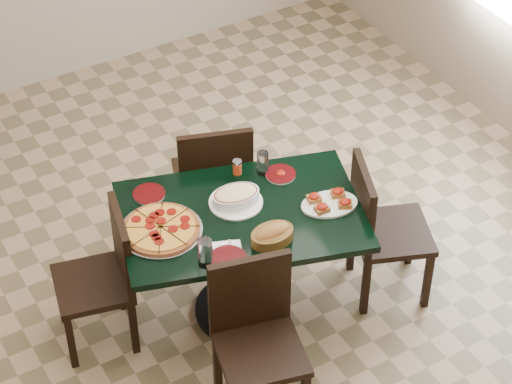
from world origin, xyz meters
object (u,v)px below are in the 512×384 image
chair_right (379,225)px  bruschetta_platter (330,202)px  chair_far (214,178)px  chair_left (106,272)px  pepperoni_pizza (161,229)px  chair_near (256,330)px  bread_basket (272,235)px  lasagna_casserole (236,197)px  main_table (242,238)px

chair_right → bruschetta_platter: chair_right is taller
chair_far → chair_right: chair_far is taller
chair_left → pepperoni_pizza: (0.28, -0.13, 0.29)m
chair_near → bread_basket: size_ratio=3.75×
chair_far → chair_near: (-0.38, -1.14, -0.01)m
lasagna_casserole → bread_basket: bread_basket is taller
chair_far → chair_left: 0.93m
chair_left → chair_near: bearing=44.2°
chair_left → pepperoni_pizza: chair_left is taller
lasagna_casserole → chair_near: bearing=-104.2°
pepperoni_pizza → bread_basket: bearing=-36.9°
main_table → chair_near: size_ratio=1.62×
pepperoni_pizza → main_table: bearing=-11.4°
chair_left → bread_basket: bearing=70.0°
chair_right → chair_far: bearing=58.4°
chair_far → chair_near: chair_far is taller
chair_right → pepperoni_pizza: bearing=96.7°
chair_near → chair_left: (-0.47, 0.78, -0.03)m
main_table → lasagna_casserole: lasagna_casserole is taller
chair_far → bruschetta_platter: bearing=129.8°
chair_far → chair_left: size_ratio=1.07×
pepperoni_pizza → chair_far: bearing=41.2°
chair_right → bread_basket: chair_right is taller
chair_left → chair_far: bearing=126.1°
chair_near → chair_left: bearing=134.9°
main_table → bruschetta_platter: size_ratio=4.14×
chair_near → lasagna_casserole: bearing=82.2°
pepperoni_pizza → lasagna_casserole: bearing=-0.1°
bread_basket → chair_near: bearing=-134.0°
chair_near → chair_right: size_ratio=1.00×
chair_far → chair_near: 1.20m
main_table → chair_left: bearing=-180.0°
bread_basket → bruschetta_platter: 0.41m
pepperoni_pizza → bruschetta_platter: bruschetta_platter is taller
chair_near → bruschetta_platter: (0.67, 0.38, 0.27)m
bruschetta_platter → chair_left: bearing=175.7°
chair_near → lasagna_casserole: size_ratio=3.10×
pepperoni_pizza → chair_left: bearing=154.6°
chair_left → main_table: bearing=85.6°
chair_near → bruschetta_platter: size_ratio=2.55×
chair_near → chair_left: 0.91m
main_table → bread_basket: bread_basket is taller
main_table → bread_basket: (0.03, -0.26, 0.22)m
chair_right → lasagna_casserole: bearing=88.5°
main_table → bread_basket: 0.34m
chair_far → chair_right: size_ratio=1.02×
chair_left → lasagna_casserole: 0.80m
lasagna_casserole → bread_basket: bearing=-79.8°
bread_basket → pepperoni_pizza: bearing=141.4°
chair_right → pepperoni_pizza: (-1.18, 0.32, 0.27)m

